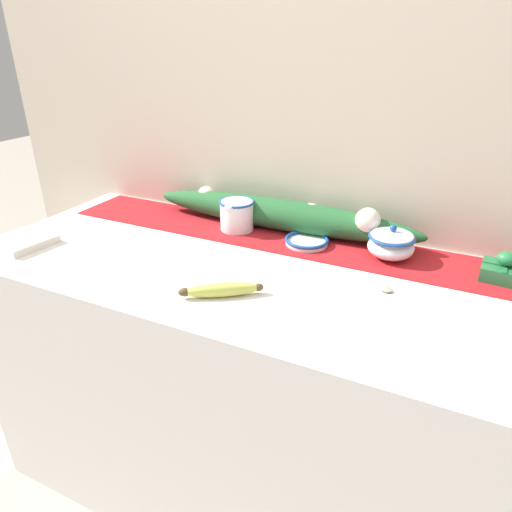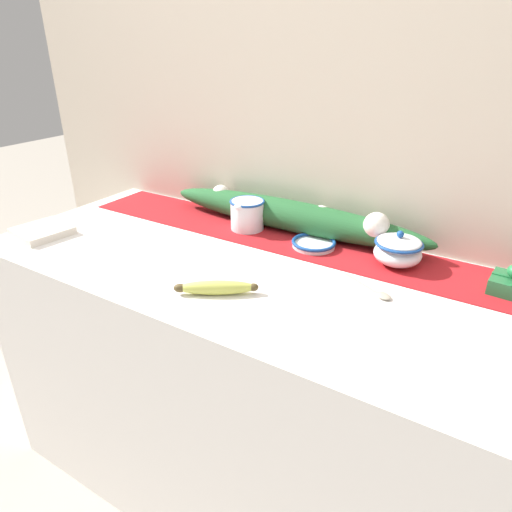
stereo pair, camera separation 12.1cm
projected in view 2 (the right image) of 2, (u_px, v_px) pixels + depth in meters
ground_plane at (246, 476)px, 1.67m from camera, size 12.00×12.00×0.00m
countertop at (245, 383)px, 1.48m from camera, size 1.56×0.68×0.87m
back_wall at (305, 126)px, 1.42m from camera, size 2.36×0.04×2.40m
table_runner at (280, 237)px, 1.45m from camera, size 1.44×0.23×0.00m
cream_pitcher at (247, 213)px, 1.49m from camera, size 0.11×0.13×0.10m
sugar_bowl at (398, 250)px, 1.26m from camera, size 0.13×0.13×0.10m
small_dish at (314, 243)px, 1.38m from camera, size 0.13×0.13×0.02m
banana at (216, 288)px, 1.13m from camera, size 0.19×0.14×0.04m
spoon at (381, 294)px, 1.12m from camera, size 0.15×0.09×0.01m
napkin_stack at (43, 231)px, 1.47m from camera, size 0.17×0.17×0.02m
poinsettia_garland at (292, 215)px, 1.48m from camera, size 0.93×0.11×0.12m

